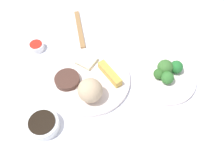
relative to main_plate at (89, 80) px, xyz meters
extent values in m
cube|color=white|center=(-0.01, 0.00, -0.02)|extent=(2.20, 2.20, 0.02)
cylinder|color=white|center=(0.00, 0.00, 0.00)|extent=(0.28, 0.28, 0.02)
sphere|color=tan|center=(-0.07, -0.03, 0.05)|extent=(0.08, 0.08, 0.08)
cube|color=gold|center=(0.03, -0.07, 0.02)|extent=(0.09, 0.10, 0.03)
cube|color=beige|center=(0.07, 0.03, 0.01)|extent=(0.08, 0.08, 0.01)
cylinder|color=#4A2D24|center=(-0.03, 0.07, 0.02)|extent=(0.09, 0.09, 0.02)
cylinder|color=white|center=(0.06, -0.26, 0.00)|extent=(0.21, 0.21, 0.01)
sphere|color=#3C702F|center=(0.09, -0.25, 0.03)|extent=(0.05, 0.05, 0.05)
sphere|color=#34732F|center=(0.05, -0.26, 0.03)|extent=(0.04, 0.04, 0.04)
sphere|color=#306326|center=(0.06, -0.23, 0.02)|extent=(0.04, 0.04, 0.04)
sphere|color=#25712E|center=(0.10, -0.29, 0.03)|extent=(0.05, 0.05, 0.05)
cylinder|color=white|center=(-0.20, 0.09, 0.01)|extent=(0.10, 0.10, 0.03)
cylinder|color=black|center=(-0.20, 0.09, 0.03)|extent=(0.08, 0.08, 0.00)
cylinder|color=white|center=(0.10, 0.24, 0.01)|extent=(0.06, 0.06, 0.03)
cylinder|color=red|center=(0.10, 0.24, 0.02)|extent=(0.05, 0.05, 0.00)
cube|color=#9F7243|center=(0.24, 0.11, 0.00)|extent=(0.20, 0.10, 0.01)
camera|label=1|loc=(-0.45, -0.18, 0.71)|focal=39.48mm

